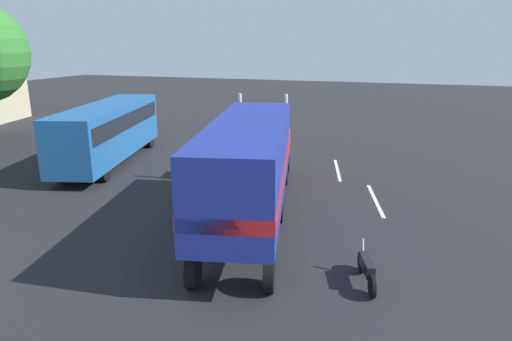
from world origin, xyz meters
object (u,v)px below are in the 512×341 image
at_px(semi_truck, 252,159).
at_px(person_bystander, 203,177).
at_px(motorcycle, 367,269).
at_px(parked_bus, 108,128).

relative_size(semi_truck, person_bystander, 8.80).
xyz_separation_m(person_bystander, motorcycle, (-5.72, -7.97, -0.41)).
xyz_separation_m(semi_truck, parked_bus, (5.74, 10.82, -0.46)).
bearing_deg(parked_bus, semi_truck, -117.95).
bearing_deg(parked_bus, person_bystander, -115.59).
bearing_deg(person_bystander, semi_truck, -123.36).
bearing_deg(semi_truck, motorcycle, -127.08).
distance_m(person_bystander, parked_bus, 8.62).
relative_size(parked_bus, motorcycle, 5.54).
xyz_separation_m(parked_bus, motorcycle, (-9.41, -15.67, -1.58)).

